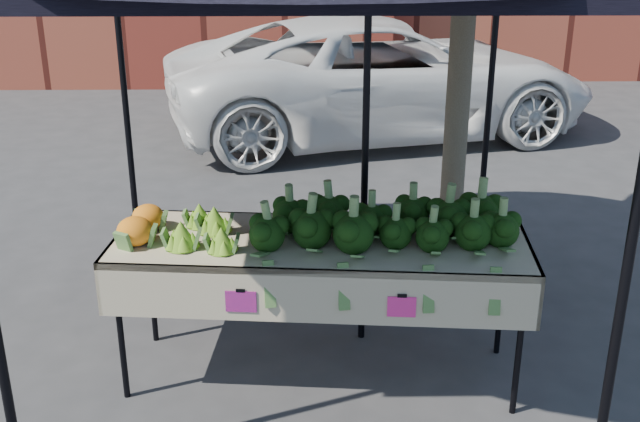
{
  "coord_description": "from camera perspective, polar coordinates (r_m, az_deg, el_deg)",
  "views": [
    {
      "loc": [
        -0.3,
        -4.04,
        2.7
      ],
      "look_at": [
        -0.24,
        0.25,
        1.0
      ],
      "focal_mm": 43.53,
      "sensor_mm": 36.0,
      "label": 1
    }
  ],
  "objects": [
    {
      "name": "ground",
      "position": [
        4.87,
        2.92,
        -12.09
      ],
      "size": [
        90.0,
        90.0,
        0.0
      ],
      "primitive_type": "plane",
      "color": "#313133"
    },
    {
      "name": "romanesco_cluster",
      "position": [
        4.5,
        -8.47,
        -0.75
      ],
      "size": [
        0.44,
        0.58,
        0.21
      ],
      "primitive_type": "ellipsoid",
      "color": "#8DBB36",
      "rests_on": "table"
    },
    {
      "name": "cauliflower_pair",
      "position": [
        4.59,
        -13.0,
        -0.74
      ],
      "size": [
        0.24,
        0.44,
        0.19
      ],
      "primitive_type": "ellipsoid",
      "color": "orange",
      "rests_on": "table"
    },
    {
      "name": "broccoli_heap",
      "position": [
        4.45,
        4.67,
        -0.35
      ],
      "size": [
        1.55,
        0.58,
        0.28
      ],
      "primitive_type": "ellipsoid",
      "color": "black",
      "rests_on": "table"
    },
    {
      "name": "canopy",
      "position": [
        4.79,
        -0.9,
        5.51
      ],
      "size": [
        3.16,
        3.16,
        2.74
      ],
      "primitive_type": null,
      "color": "black",
      "rests_on": "ground"
    },
    {
      "name": "table",
      "position": [
        4.66,
        0.04,
        -7.2
      ],
      "size": [
        2.46,
        1.0,
        0.9
      ],
      "color": "tan",
      "rests_on": "ground"
    }
  ]
}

